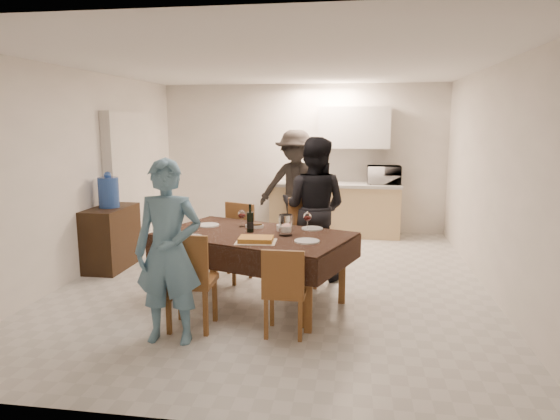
{
  "coord_description": "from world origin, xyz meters",
  "views": [
    {
      "loc": [
        0.95,
        -5.88,
        1.96
      ],
      "look_at": [
        0.1,
        -0.3,
        0.95
      ],
      "focal_mm": 32.0,
      "sensor_mm": 36.0,
      "label": 1
    }
  ],
  "objects_px": {
    "console": "(111,238)",
    "person_near": "(168,252)",
    "water_jug": "(109,192)",
    "savoury_tart": "(256,239)",
    "microwave": "(384,175)",
    "person_kitchen": "(296,186)",
    "wine_bottle": "(250,218)",
    "person_far": "(314,208)",
    "dining_table": "(254,236)",
    "water_pitcher": "(286,225)"
  },
  "relations": [
    {
      "from": "console",
      "to": "water_pitcher",
      "type": "xyz_separation_m",
      "value": [
        2.52,
        -1.06,
        0.47
      ]
    },
    {
      "from": "wine_bottle",
      "to": "person_kitchen",
      "type": "xyz_separation_m",
      "value": [
        0.13,
        2.95,
        -0.02
      ]
    },
    {
      "from": "water_jug",
      "to": "microwave",
      "type": "relative_size",
      "value": 0.72
    },
    {
      "from": "person_far",
      "to": "person_kitchen",
      "type": "height_order",
      "value": "person_kitchen"
    },
    {
      "from": "microwave",
      "to": "person_near",
      "type": "bearing_deg",
      "value": 65.18
    },
    {
      "from": "person_kitchen",
      "to": "savoury_tart",
      "type": "bearing_deg",
      "value": -89.71
    },
    {
      "from": "console",
      "to": "person_far",
      "type": "height_order",
      "value": "person_far"
    },
    {
      "from": "water_pitcher",
      "to": "person_kitchen",
      "type": "relative_size",
      "value": 0.12
    },
    {
      "from": "microwave",
      "to": "person_far",
      "type": "relative_size",
      "value": 0.31
    },
    {
      "from": "wine_bottle",
      "to": "person_kitchen",
      "type": "bearing_deg",
      "value": 87.43
    },
    {
      "from": "console",
      "to": "savoury_tart",
      "type": "relative_size",
      "value": 2.27
    },
    {
      "from": "dining_table",
      "to": "microwave",
      "type": "relative_size",
      "value": 4.08
    },
    {
      "from": "savoury_tart",
      "to": "water_pitcher",
      "type": "bearing_deg",
      "value": 52.85
    },
    {
      "from": "water_pitcher",
      "to": "microwave",
      "type": "distance_m",
      "value": 3.7
    },
    {
      "from": "water_jug",
      "to": "person_kitchen",
      "type": "distance_m",
      "value": 3.01
    },
    {
      "from": "console",
      "to": "person_far",
      "type": "relative_size",
      "value": 0.51
    },
    {
      "from": "console",
      "to": "person_near",
      "type": "relative_size",
      "value": 0.54
    },
    {
      "from": "dining_table",
      "to": "microwave",
      "type": "height_order",
      "value": "microwave"
    },
    {
      "from": "console",
      "to": "water_pitcher",
      "type": "bearing_deg",
      "value": -22.78
    },
    {
      "from": "wine_bottle",
      "to": "dining_table",
      "type": "bearing_deg",
      "value": -45.0
    },
    {
      "from": "wine_bottle",
      "to": "savoury_tart",
      "type": "height_order",
      "value": "wine_bottle"
    },
    {
      "from": "console",
      "to": "person_near",
      "type": "bearing_deg",
      "value": -51.83
    },
    {
      "from": "person_near",
      "to": "water_jug",
      "type": "bearing_deg",
      "value": 124.69
    },
    {
      "from": "dining_table",
      "to": "microwave",
      "type": "xyz_separation_m",
      "value": [
        1.53,
        3.45,
        0.32
      ]
    },
    {
      "from": "person_near",
      "to": "person_kitchen",
      "type": "relative_size",
      "value": 0.9
    },
    {
      "from": "dining_table",
      "to": "console",
      "type": "bearing_deg",
      "value": 174.48
    },
    {
      "from": "water_jug",
      "to": "wine_bottle",
      "type": "height_order",
      "value": "water_jug"
    },
    {
      "from": "water_jug",
      "to": "person_near",
      "type": "height_order",
      "value": "person_near"
    },
    {
      "from": "microwave",
      "to": "person_near",
      "type": "distance_m",
      "value": 4.97
    },
    {
      "from": "water_jug",
      "to": "wine_bottle",
      "type": "distance_m",
      "value": 2.33
    },
    {
      "from": "wine_bottle",
      "to": "person_near",
      "type": "xyz_separation_m",
      "value": [
        -0.5,
        -1.1,
        -0.11
      ]
    },
    {
      "from": "water_jug",
      "to": "person_near",
      "type": "relative_size",
      "value": 0.24
    },
    {
      "from": "wine_bottle",
      "to": "water_pitcher",
      "type": "xyz_separation_m",
      "value": [
        0.4,
        -0.1,
        -0.04
      ]
    },
    {
      "from": "savoury_tart",
      "to": "microwave",
      "type": "xyz_separation_m",
      "value": [
        1.43,
        3.83,
        0.26
      ]
    },
    {
      "from": "dining_table",
      "to": "savoury_tart",
      "type": "height_order",
      "value": "savoury_tart"
    },
    {
      "from": "dining_table",
      "to": "person_near",
      "type": "height_order",
      "value": "person_near"
    },
    {
      "from": "microwave",
      "to": "water_jug",
      "type": "bearing_deg",
      "value": 33.47
    },
    {
      "from": "wine_bottle",
      "to": "person_near",
      "type": "height_order",
      "value": "person_near"
    },
    {
      "from": "savoury_tart",
      "to": "person_kitchen",
      "type": "bearing_deg",
      "value": 90.29
    },
    {
      "from": "console",
      "to": "microwave",
      "type": "xyz_separation_m",
      "value": [
        3.7,
        2.45,
        0.65
      ]
    },
    {
      "from": "console",
      "to": "person_far",
      "type": "distance_m",
      "value": 2.76
    },
    {
      "from": "water_pitcher",
      "to": "microwave",
      "type": "height_order",
      "value": "microwave"
    },
    {
      "from": "savoury_tart",
      "to": "wine_bottle",
      "type": "bearing_deg",
      "value": 109.23
    },
    {
      "from": "dining_table",
      "to": "person_kitchen",
      "type": "bearing_deg",
      "value": 107.83
    },
    {
      "from": "water_pitcher",
      "to": "person_near",
      "type": "xyz_separation_m",
      "value": [
        -0.9,
        -1.0,
        -0.06
      ]
    },
    {
      "from": "microwave",
      "to": "person_kitchen",
      "type": "relative_size",
      "value": 0.3
    },
    {
      "from": "person_near",
      "to": "water_pitcher",
      "type": "bearing_deg",
      "value": 44.53
    },
    {
      "from": "wine_bottle",
      "to": "person_far",
      "type": "bearing_deg",
      "value": 59.04
    },
    {
      "from": "water_jug",
      "to": "savoury_tart",
      "type": "bearing_deg",
      "value": -31.46
    },
    {
      "from": "console",
      "to": "person_far",
      "type": "xyz_separation_m",
      "value": [
        2.72,
        0.04,
        0.47
      ]
    }
  ]
}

